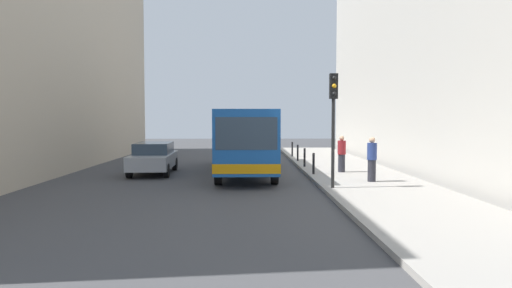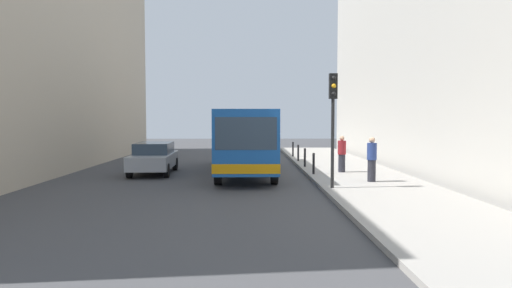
{
  "view_description": "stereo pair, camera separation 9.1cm",
  "coord_description": "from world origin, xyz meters",
  "px_view_note": "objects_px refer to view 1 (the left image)",
  "views": [
    {
      "loc": [
        0.41,
        -18.93,
        2.68
      ],
      "look_at": [
        0.86,
        1.44,
        1.52
      ],
      "focal_mm": 32.55,
      "sensor_mm": 36.0,
      "label": 1
    },
    {
      "loc": [
        0.5,
        -18.93,
        2.68
      ],
      "look_at": [
        0.86,
        1.44,
        1.52
      ],
      "focal_mm": 32.55,
      "sensor_mm": 36.0,
      "label": 2
    }
  ],
  "objects_px": {
    "traffic_light": "(333,109)",
    "bollard_farthest": "(292,149)",
    "bollard_far": "(298,153)",
    "car_beside_bus": "(154,157)",
    "pedestrian_mid_sidewalk": "(342,154)",
    "bus": "(246,137)",
    "bollard_mid": "(305,157)",
    "pedestrian_near_signal": "(372,159)",
    "bollard_near": "(314,164)"
  },
  "relations": [
    {
      "from": "bollard_farthest",
      "to": "pedestrian_near_signal",
      "type": "relative_size",
      "value": 0.54
    },
    {
      "from": "bus",
      "to": "bollard_near",
      "type": "xyz_separation_m",
      "value": [
        3.01,
        -1.87,
        -1.1
      ]
    },
    {
      "from": "traffic_light",
      "to": "bollard_farthest",
      "type": "distance_m",
      "value": 13.77
    },
    {
      "from": "bollard_farthest",
      "to": "pedestrian_mid_sidewalk",
      "type": "xyz_separation_m",
      "value": [
        1.42,
        -8.73,
        0.37
      ]
    },
    {
      "from": "traffic_light",
      "to": "pedestrian_near_signal",
      "type": "height_order",
      "value": "traffic_light"
    },
    {
      "from": "car_beside_bus",
      "to": "traffic_light",
      "type": "distance_m",
      "value": 9.66
    },
    {
      "from": "bollard_mid",
      "to": "bollard_far",
      "type": "relative_size",
      "value": 1.0
    },
    {
      "from": "bollard_farthest",
      "to": "traffic_light",
      "type": "bearing_deg",
      "value": -89.58
    },
    {
      "from": "bus",
      "to": "bollard_mid",
      "type": "xyz_separation_m",
      "value": [
        3.01,
        1.3,
        -1.1
      ]
    },
    {
      "from": "car_beside_bus",
      "to": "bollard_near",
      "type": "xyz_separation_m",
      "value": [
        7.44,
        -1.55,
        -0.16
      ]
    },
    {
      "from": "bus",
      "to": "bollard_farthest",
      "type": "height_order",
      "value": "bus"
    },
    {
      "from": "bollard_mid",
      "to": "bollard_far",
      "type": "height_order",
      "value": "same"
    },
    {
      "from": "bollard_mid",
      "to": "traffic_light",
      "type": "bearing_deg",
      "value": -89.21
    },
    {
      "from": "bollard_far",
      "to": "bollard_farthest",
      "type": "height_order",
      "value": "same"
    },
    {
      "from": "bollard_near",
      "to": "pedestrian_near_signal",
      "type": "height_order",
      "value": "pedestrian_near_signal"
    },
    {
      "from": "bollard_near",
      "to": "bollard_far",
      "type": "distance_m",
      "value": 6.33
    },
    {
      "from": "pedestrian_near_signal",
      "to": "pedestrian_mid_sidewalk",
      "type": "relative_size",
      "value": 1.05
    },
    {
      "from": "pedestrian_near_signal",
      "to": "pedestrian_mid_sidewalk",
      "type": "xyz_separation_m",
      "value": [
        -0.53,
        3.22,
        -0.04
      ]
    },
    {
      "from": "bus",
      "to": "bollard_far",
      "type": "xyz_separation_m",
      "value": [
        3.01,
        4.47,
        -1.1
      ]
    },
    {
      "from": "pedestrian_near_signal",
      "to": "pedestrian_mid_sidewalk",
      "type": "bearing_deg",
      "value": 37.27
    },
    {
      "from": "traffic_light",
      "to": "bollard_mid",
      "type": "bearing_deg",
      "value": 90.79
    },
    {
      "from": "pedestrian_mid_sidewalk",
      "to": "car_beside_bus",
      "type": "bearing_deg",
      "value": 25.57
    },
    {
      "from": "bus",
      "to": "bollard_farthest",
      "type": "relative_size",
      "value": 11.6
    },
    {
      "from": "bollard_near",
      "to": "bollard_mid",
      "type": "bearing_deg",
      "value": 90.0
    },
    {
      "from": "bus",
      "to": "traffic_light",
      "type": "distance_m",
      "value": 6.82
    },
    {
      "from": "bollard_mid",
      "to": "pedestrian_mid_sidewalk",
      "type": "relative_size",
      "value": 0.56
    },
    {
      "from": "traffic_light",
      "to": "bollard_far",
      "type": "distance_m",
      "value": 10.66
    },
    {
      "from": "traffic_light",
      "to": "bollard_far",
      "type": "xyz_separation_m",
      "value": [
        -0.1,
        10.39,
        -2.38
      ]
    },
    {
      "from": "bus",
      "to": "bollard_far",
      "type": "bearing_deg",
      "value": -124.05
    },
    {
      "from": "bollard_near",
      "to": "bollard_farthest",
      "type": "bearing_deg",
      "value": 90.0
    },
    {
      "from": "bollard_mid",
      "to": "pedestrian_near_signal",
      "type": "height_order",
      "value": "pedestrian_near_signal"
    },
    {
      "from": "car_beside_bus",
      "to": "pedestrian_near_signal",
      "type": "relative_size",
      "value": 2.52
    },
    {
      "from": "traffic_light",
      "to": "bollard_near",
      "type": "height_order",
      "value": "traffic_light"
    },
    {
      "from": "bollard_far",
      "to": "traffic_light",
      "type": "bearing_deg",
      "value": -89.45
    },
    {
      "from": "pedestrian_near_signal",
      "to": "traffic_light",
      "type": "bearing_deg",
      "value": 158.8
    },
    {
      "from": "traffic_light",
      "to": "bollard_near",
      "type": "bearing_deg",
      "value": 91.41
    },
    {
      "from": "pedestrian_mid_sidewalk",
      "to": "bollard_farthest",
      "type": "bearing_deg",
      "value": -50.16
    },
    {
      "from": "car_beside_bus",
      "to": "bus",
      "type": "bearing_deg",
      "value": -177.56
    },
    {
      "from": "bus",
      "to": "traffic_light",
      "type": "xyz_separation_m",
      "value": [
        3.11,
        -5.93,
        1.28
      ]
    },
    {
      "from": "pedestrian_near_signal",
      "to": "car_beside_bus",
      "type": "bearing_deg",
      "value": 94.83
    },
    {
      "from": "bollard_near",
      "to": "pedestrian_near_signal",
      "type": "distance_m",
      "value": 3.16
    },
    {
      "from": "bollard_farthest",
      "to": "pedestrian_mid_sidewalk",
      "type": "relative_size",
      "value": 0.56
    },
    {
      "from": "bollard_mid",
      "to": "bollard_far",
      "type": "distance_m",
      "value": 3.17
    },
    {
      "from": "car_beside_bus",
      "to": "pedestrian_mid_sidewalk",
      "type": "xyz_separation_m",
      "value": [
        8.86,
        -0.78,
        0.21
      ]
    },
    {
      "from": "traffic_light",
      "to": "bollard_near",
      "type": "distance_m",
      "value": 4.71
    },
    {
      "from": "bus",
      "to": "pedestrian_mid_sidewalk",
      "type": "relative_size",
      "value": 6.52
    },
    {
      "from": "pedestrian_near_signal",
      "to": "bollard_near",
      "type": "bearing_deg",
      "value": 66.38
    },
    {
      "from": "bus",
      "to": "bollard_farthest",
      "type": "bearing_deg",
      "value": -111.58
    },
    {
      "from": "bus",
      "to": "pedestrian_mid_sidewalk",
      "type": "bearing_deg",
      "value": 166.04
    },
    {
      "from": "bollard_mid",
      "to": "bollard_farthest",
      "type": "xyz_separation_m",
      "value": [
        0.0,
        6.33,
        0.0
      ]
    }
  ]
}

